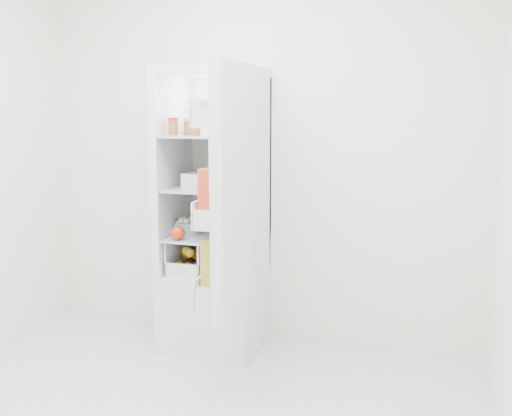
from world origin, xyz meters
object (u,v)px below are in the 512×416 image
(red_cabbage, at_px, (235,218))
(refrigerator, at_px, (217,245))
(mushroom_bowl, at_px, (187,228))
(fridge_door, at_px, (228,196))

(red_cabbage, bearing_deg, refrigerator, -156.04)
(mushroom_bowl, bearing_deg, refrigerator, 31.10)
(fridge_door, bearing_deg, refrigerator, 23.32)
(red_cabbage, distance_m, mushroom_bowl, 0.32)
(red_cabbage, relative_size, fridge_door, 0.15)
(refrigerator, height_order, fridge_door, refrigerator)
(refrigerator, bearing_deg, fridge_door, -63.53)
(red_cabbage, xyz_separation_m, fridge_door, (0.21, -0.69, 0.25))
(refrigerator, bearing_deg, mushroom_bowl, -148.90)
(refrigerator, xyz_separation_m, fridge_door, (0.32, -0.64, 0.43))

